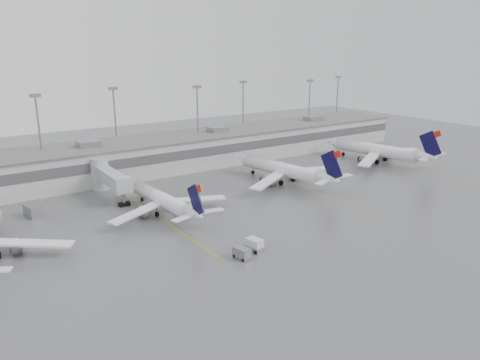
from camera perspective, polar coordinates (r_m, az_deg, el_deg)
ground at (r=77.19m, az=10.74°, el=-7.54°), size 260.00×260.00×0.00m
terminal at (r=121.67m, az=-8.74°, el=3.33°), size 152.00×17.00×9.45m
light_masts at (r=125.40m, az=-10.05°, el=7.30°), size 142.40×8.00×20.60m
jet_bridge_right at (r=103.30m, az=-15.99°, el=0.45°), size 4.00×17.20×7.00m
stand_markings at (r=94.35m, az=0.44°, el=-2.83°), size 105.25×40.00×0.01m
jet_mid_left at (r=88.70m, az=-9.23°, el=-2.43°), size 24.22×27.22×8.80m
jet_mid_right at (r=107.88m, az=5.60°, el=1.25°), size 27.53×31.08×10.10m
jet_far_right at (r=132.32m, az=16.69°, el=3.49°), size 29.17×32.99×10.76m
baggage_tug at (r=72.96m, az=1.78°, el=-8.04°), size 2.43×3.29×1.93m
baggage_cart at (r=70.33m, az=0.22°, el=-8.87°), size 1.96×2.86×1.69m
gse_uld_b at (r=99.63m, az=-10.92°, el=-1.61°), size 2.61×2.01×1.65m
gse_uld_c at (r=120.86m, az=4.86°, el=1.74°), size 2.60×2.00×1.65m
gse_loader at (r=94.91m, az=-23.94°, el=-3.46°), size 2.97×3.93×2.19m
cone_b at (r=96.73m, az=-13.39°, el=-2.56°), size 0.50×0.50×0.80m
cone_c at (r=110.53m, az=6.18°, el=0.09°), size 0.43×0.43×0.68m
cone_d at (r=134.25m, az=16.45°, el=2.37°), size 0.43×0.43×0.68m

